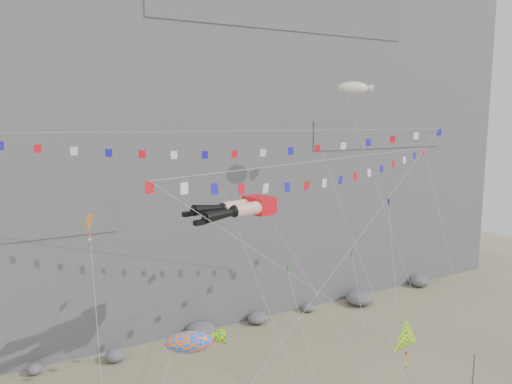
% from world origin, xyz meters
% --- Properties ---
extents(cliff, '(80.00, 28.00, 50.00)m').
position_xyz_m(cliff, '(0.00, 32.00, 25.00)').
color(cliff, slate).
rests_on(cliff, ground).
extents(talus_boulders, '(60.00, 3.00, 1.20)m').
position_xyz_m(talus_boulders, '(0.00, 17.00, 0.60)').
color(talus_boulders, slate).
rests_on(talus_boulders, ground).
extents(anchor_pole_right, '(0.12, 0.12, 3.75)m').
position_xyz_m(anchor_pole_right, '(12.31, -2.39, 1.88)').
color(anchor_pole_right, slate).
rests_on(anchor_pole_right, ground).
extents(legs_kite, '(8.50, 16.98, 20.88)m').
position_xyz_m(legs_kite, '(-0.97, 7.19, 13.63)').
color(legs_kite, red).
rests_on(legs_kite, ground).
extents(flag_banner_upper, '(36.35, 18.10, 27.23)m').
position_xyz_m(flag_banner_upper, '(-1.51, 9.15, 18.93)').
color(flag_banner_upper, red).
rests_on(flag_banner_upper, ground).
extents(flag_banner_lower, '(27.61, 10.08, 20.46)m').
position_xyz_m(flag_banner_lower, '(3.57, 2.57, 17.21)').
color(flag_banner_lower, red).
rests_on(flag_banner_lower, ground).
extents(harlequin_kite, '(2.16, 10.14, 17.09)m').
position_xyz_m(harlequin_kite, '(-11.62, 4.29, 14.29)').
color(harlequin_kite, red).
rests_on(harlequin_kite, ground).
extents(fish_windsock, '(8.02, 6.33, 11.25)m').
position_xyz_m(fish_windsock, '(-7.50, 0.36, 8.06)').
color(fish_windsock, '#FC610C').
rests_on(fish_windsock, ground).
extents(delta_kite, '(4.33, 6.24, 8.87)m').
position_xyz_m(delta_kite, '(6.27, -1.91, 6.07)').
color(delta_kite, yellow).
rests_on(delta_kite, ground).
extents(blimp_windsock, '(4.00, 12.91, 25.19)m').
position_xyz_m(blimp_windsock, '(11.88, 10.74, 22.32)').
color(blimp_windsock, beige).
rests_on(blimp_windsock, ground).
extents(small_kite_a, '(1.12, 16.28, 21.63)m').
position_xyz_m(small_kite_a, '(-1.66, 8.06, 14.45)').
color(small_kite_a, orange).
rests_on(small_kite_a, ground).
extents(small_kite_b, '(7.82, 13.02, 17.17)m').
position_xyz_m(small_kite_b, '(8.09, 5.72, 9.18)').
color(small_kite_b, purple).
rests_on(small_kite_b, ground).
extents(small_kite_c, '(1.83, 8.36, 13.20)m').
position_xyz_m(small_kite_c, '(-0.53, 1.46, 10.48)').
color(small_kite_c, '#19A31A').
rests_on(small_kite_c, ground).
extents(small_kite_d, '(3.26, 15.70, 22.72)m').
position_xyz_m(small_kite_d, '(6.54, 7.38, 16.45)').
color(small_kite_d, '#FFF015').
rests_on(small_kite_d, ground).
extents(small_kite_e, '(7.57, 10.24, 17.99)m').
position_xyz_m(small_kite_e, '(10.41, 4.42, 13.19)').
color(small_kite_e, '#1C15B8').
rests_on(small_kite_e, ground).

